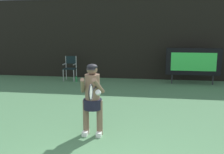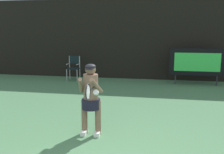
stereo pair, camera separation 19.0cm
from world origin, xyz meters
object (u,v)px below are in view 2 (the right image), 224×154
at_px(tennis_player, 91,96).
at_px(tennis_racket, 88,92).
at_px(umpire_chair, 74,66).
at_px(water_bottle, 80,79).
at_px(scoreboard, 197,62).

relative_size(tennis_player, tennis_racket, 2.55).
height_order(tennis_player, tennis_racket, tennis_player).
height_order(umpire_chair, water_bottle, umpire_chair).
bearing_deg(water_bottle, umpire_chair, 139.94).
bearing_deg(tennis_player, scoreboard, 63.11).
bearing_deg(scoreboard, water_bottle, -177.22).
bearing_deg(scoreboard, tennis_player, -116.89).
distance_m(water_bottle, tennis_racket, 6.53).
relative_size(water_bottle, tennis_racket, 0.44).
xyz_separation_m(umpire_chair, tennis_player, (2.37, -5.81, 0.23)).
bearing_deg(water_bottle, tennis_player, -69.95).
xyz_separation_m(scoreboard, tennis_racket, (-2.80, -6.34, 0.14)).
height_order(water_bottle, tennis_racket, tennis_racket).
bearing_deg(umpire_chair, tennis_player, -67.80).
xyz_separation_m(scoreboard, umpire_chair, (-5.28, 0.06, -0.33)).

